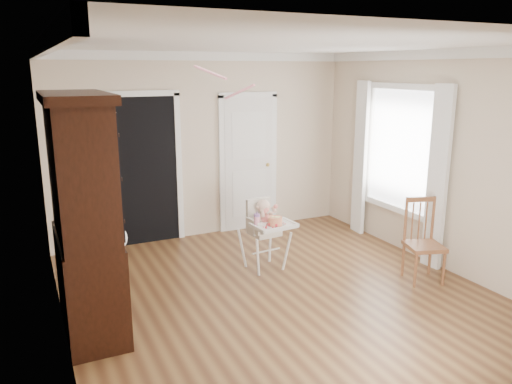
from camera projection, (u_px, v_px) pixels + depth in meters
name	position (u px, v px, depth m)	size (l,w,h in m)	color
floor	(284.00, 298.00, 5.51)	(5.00, 5.00, 0.00)	#51311C
ceiling	(288.00, 44.00, 4.86)	(5.00, 5.00, 0.00)	white
wall_back	(205.00, 146.00, 7.38)	(4.50, 4.50, 0.00)	beige
wall_left	(54.00, 204.00, 4.25)	(5.00, 5.00, 0.00)	beige
wall_right	(447.00, 162.00, 6.12)	(5.00, 5.00, 0.00)	beige
crown_molding	(288.00, 51.00, 4.88)	(4.50, 5.00, 0.12)	white
doorway	(145.00, 168.00, 7.05)	(1.06, 0.05, 2.22)	black
closet_door	(248.00, 164.00, 7.73)	(0.96, 0.09, 2.13)	white
window_right	(397.00, 158.00, 6.81)	(0.13, 1.84, 2.30)	white
high_chair	(265.00, 226.00, 6.21)	(0.57, 0.69, 0.91)	white
baby	(264.00, 216.00, 6.19)	(0.27, 0.21, 0.40)	beige
cake	(275.00, 221.00, 6.01)	(0.22, 0.22, 0.10)	silver
sippy_cup	(257.00, 219.00, 6.00)	(0.07, 0.07, 0.18)	pink
china_cabinet	(85.00, 216.00, 4.64)	(0.60, 1.34, 2.27)	black
dining_chair	(423.00, 243.00, 5.91)	(0.51, 0.51, 0.99)	brown
streamer	(210.00, 72.00, 5.28)	(0.03, 0.50, 0.02)	pink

